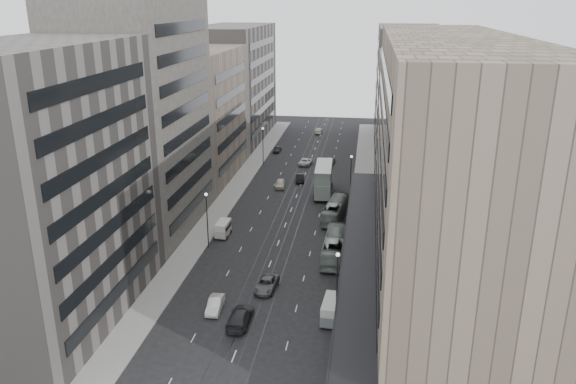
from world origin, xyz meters
The scene contains 30 objects.
ground centered at (0.00, 0.00, 0.00)m, with size 220.00×220.00×0.00m, color black.
sidewalk_right centered at (12.00, 37.50, 0.07)m, with size 4.00×125.00×0.15m, color gray.
sidewalk_left centered at (-12.00, 37.50, 0.07)m, with size 4.00×125.00×0.15m, color gray.
department_store centered at (21.45, 8.00, 14.95)m, with size 19.20×60.00×30.00m.
building_right_mid centered at (21.50, 52.00, 12.00)m, with size 15.00×28.00×24.00m, color #47433D.
building_right_far centered at (21.50, 82.00, 14.00)m, with size 15.00×32.00×28.00m, color #655F5B.
building_left_a centered at (-21.50, -8.00, 15.00)m, with size 15.00×28.00×30.00m, color #655F5B.
building_left_b centered at (-21.50, 19.00, 17.00)m, with size 15.00×26.00×34.00m, color #47433D.
building_left_c centered at (-21.50, 46.00, 12.50)m, with size 15.00×28.00×25.00m, color gray.
building_left_d centered at (-21.50, 79.00, 14.00)m, with size 15.00×38.00×28.00m, color #655F5B.
lamp_right_near centered at (9.70, -5.00, 5.20)m, with size 0.44×0.44×8.32m.
lamp_right_far centered at (9.70, 35.00, 5.20)m, with size 0.44×0.44×8.32m.
lamp_left_near centered at (-9.70, 12.00, 5.20)m, with size 0.44×0.44×8.32m.
lamp_left_far centered at (-9.70, 55.00, 5.20)m, with size 0.44×0.44×8.32m.
bus_near centered at (8.50, 11.45, 1.65)m, with size 2.77×11.85×3.30m, color gray.
bus_far centered at (7.67, 25.91, 1.55)m, with size 2.61×11.14×3.10m, color gray.
double_decker centered at (4.73, 37.58, 3.02)m, with size 3.48×10.33×5.59m.
vw_microbus centered at (9.20, -4.91, 1.38)m, with size 2.39×4.73×2.48m.
panel_van centered at (-8.61, 16.28, 1.29)m, with size 1.91×3.76×2.35m.
sedan_0 centered at (-0.95, -7.06, 0.68)m, with size 1.60×3.97×1.35m, color black.
sedan_1 centered at (-4.17, -4.68, 0.72)m, with size 1.52×4.36×1.44m, color white.
sedan_2 centered at (0.78, 1.00, 0.70)m, with size 2.32×5.03×1.40m, color #59595B.
sedan_3 centered at (-0.72, -7.03, 0.83)m, with size 2.32×5.70×1.65m, color #242427.
sedan_4 centered at (-3.71, 40.48, 0.77)m, with size 1.81×4.50×1.53m, color beige.
sedan_5 centered at (-0.41, 44.67, 0.71)m, with size 1.50×4.31×1.42m, color black.
sedan_6 centered at (-0.65, 56.83, 0.74)m, with size 2.45×5.31×1.48m, color silver.
sedan_7 centered at (4.50, 58.40, 0.66)m, with size 1.85×4.56×1.32m, color #5F5F62.
sedan_8 centered at (-8.50, 66.52, 0.68)m, with size 1.61×4.00×1.36m, color #2A2A2D.
sedan_9 centered at (-0.52, 87.26, 0.73)m, with size 1.55×4.44×1.46m, color #A9A18C.
pedestrian centered at (10.99, -15.42, 1.07)m, with size 0.67×0.44×1.84m, color black.
Camera 1 is at (12.17, -59.56, 33.77)m, focal length 35.00 mm.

